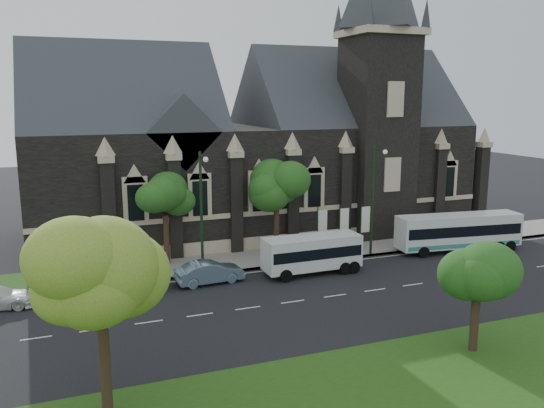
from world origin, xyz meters
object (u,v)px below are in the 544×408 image
banner_flag_center (343,224)px  banner_flag_right (364,222)px  shuttle_bus (312,252)px  sedan (209,272)px  street_lamp_mid (202,206)px  tree_park_east (479,262)px  tree_walk_left (167,191)px  tree_park_near (105,263)px  banner_flag_left (321,226)px  box_trailer (146,278)px  tree_walk_right (278,183)px  tour_coach (459,231)px  car_far_red (78,285)px  street_lamp_near (374,194)px

banner_flag_center → banner_flag_right: same height
shuttle_bus → sedan: (-7.57, 0.57, -0.83)m
street_lamp_mid → banner_flag_center: 12.73m
tree_park_east → tree_walk_left: bearing=120.9°
street_lamp_mid → tree_park_near: bearing=-116.1°
banner_flag_left → box_trailer: size_ratio=1.27×
tree_park_near → tree_walk_right: 24.58m
tree_walk_left → tour_coach: bearing=-11.8°
banner_flag_right → car_far_red: 23.16m
box_trailer → car_far_red: 4.42m
tree_park_near → shuttle_bus: (15.34, 13.56, -4.80)m
tree_walk_right → shuttle_bus: size_ratio=1.08×
banner_flag_left → box_trailer: banner_flag_left is taller
tree_walk_left → shuttle_bus: size_ratio=1.06×
tree_park_near → tour_coach: (29.28, 14.58, -4.72)m
tree_park_east → tree_walk_right: (-2.96, 20.04, 1.20)m
shuttle_bus → box_trailer: (-11.89, 0.49, -0.67)m
tour_coach → car_far_red: 30.17m
tree_walk_right → tree_walk_left: bearing=-179.9°
street_lamp_near → tree_park_east: bearing=-103.1°
street_lamp_mid → banner_flag_left: 10.81m
tree_walk_right → street_lamp_near: size_ratio=0.87×
tree_park_east → banner_flag_left: size_ratio=1.57×
tour_coach → car_far_red: (-30.15, 0.39, -1.03)m
shuttle_bus → banner_flag_center: bearing=41.2°
street_lamp_near → banner_flag_center: bearing=131.9°
shuttle_bus → sedan: shuttle_bus is taller
tree_park_east → sedan: (-10.18, 14.69, -3.83)m
tour_coach → sedan: tour_coach is taller
tree_park_east → box_trailer: 20.90m
street_lamp_mid → car_far_red: 9.76m
street_lamp_mid → banner_flag_center: bearing=8.8°
tree_park_near → car_far_red: 16.06m
banner_flag_left → banner_flag_center: 2.00m
shuttle_bus → car_far_red: (-16.21, 1.41, -0.95)m
tree_park_near → street_lamp_near: 26.97m
street_lamp_mid → banner_flag_right: bearing=7.6°
street_lamp_mid → shuttle_bus: size_ratio=1.24×
box_trailer → sedan: bearing=-2.5°
tree_walk_right → street_lamp_mid: 8.10m
tree_park_near → box_trailer: bearing=76.2°
street_lamp_near → banner_flag_center: (-1.71, 1.91, -2.73)m
street_lamp_near → banner_flag_center: size_ratio=2.25×
street_lamp_mid → box_trailer: size_ratio=2.85×
tree_walk_right → street_lamp_near: street_lamp_near is taller
street_lamp_near → street_lamp_mid: 14.00m
tree_park_east → street_lamp_mid: size_ratio=0.70×
street_lamp_mid → sedan: size_ratio=1.89×
tour_coach → car_far_red: bearing=-173.5°
tour_coach → street_lamp_mid: bearing=-176.1°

